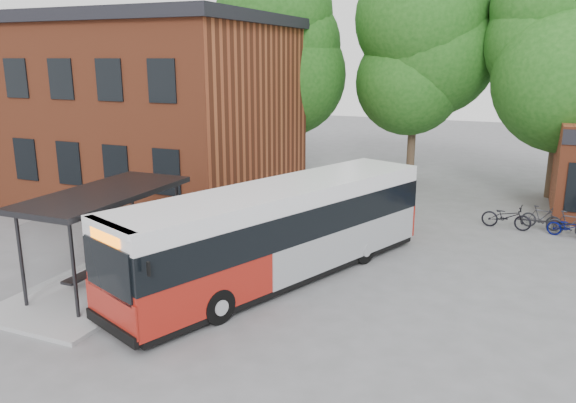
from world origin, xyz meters
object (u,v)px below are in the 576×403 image
at_px(city_bus, 280,233).
at_px(bicycle_3, 570,224).
at_px(bicycle_1, 541,218).
at_px(bus_shelter, 108,238).
at_px(bicycle_2, 569,227).
at_px(bicycle_0, 506,217).

distance_m(city_bus, bicycle_3, 11.71).
xyz_separation_m(bicycle_1, bicycle_3, (0.97, -0.71, 0.03)).
height_order(bus_shelter, bicycle_2, bus_shelter).
xyz_separation_m(bicycle_0, bicycle_3, (2.26, -0.19, -0.00)).
height_order(bicycle_0, bicycle_2, bicycle_0).
xyz_separation_m(bus_shelter, bicycle_1, (12.05, 11.12, -0.99)).
height_order(bicycle_1, bicycle_3, bicycle_3).
relative_size(bus_shelter, city_bus, 0.61).
bearing_deg(bicycle_3, bicycle_0, 94.69).
xyz_separation_m(city_bus, bicycle_1, (7.51, 8.73, -0.99)).
bearing_deg(bicycle_1, bus_shelter, 148.05).
relative_size(bicycle_1, bicycle_3, 0.93).
distance_m(bicycle_0, bicycle_3, 2.27).
bearing_deg(bicycle_2, bus_shelter, 144.65).
bearing_deg(bus_shelter, bicycle_3, 38.66).
distance_m(bicycle_0, bicycle_2, 2.27).
height_order(bus_shelter, bicycle_3, bus_shelter).
bearing_deg(bicycle_0, bicycle_1, -60.33).
relative_size(bicycle_1, bicycle_2, 0.97).
height_order(city_bus, bicycle_3, city_bus).
distance_m(bus_shelter, city_bus, 5.13).
bearing_deg(bicycle_2, bicycle_1, 65.07).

